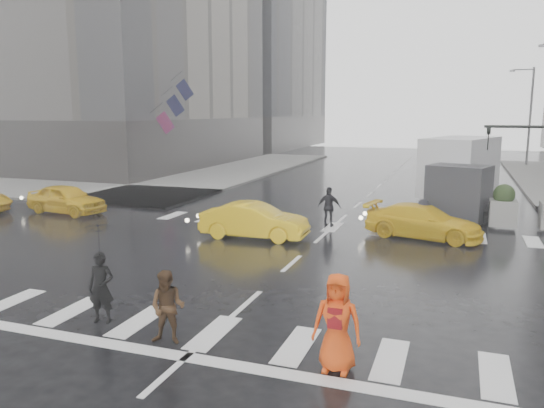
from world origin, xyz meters
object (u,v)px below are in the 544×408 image
at_px(pedestrian_orange, 337,323).
at_px(box_truck, 460,173).
at_px(taxi_front, 66,199).
at_px(taxi_mid, 254,221).
at_px(pedestrian_brown, 168,307).

bearing_deg(pedestrian_orange, box_truck, 82.86).
relative_size(taxi_front, taxi_mid, 0.99).
bearing_deg(taxi_mid, pedestrian_orange, -152.04).
height_order(taxi_front, taxi_mid, taxi_front).
height_order(pedestrian_brown, box_truck, box_truck).
bearing_deg(pedestrian_brown, taxi_mid, 89.83).
bearing_deg(pedestrian_brown, box_truck, 61.73).
height_order(pedestrian_orange, box_truck, box_truck).
distance_m(pedestrian_brown, box_truck, 19.36).
height_order(pedestrian_orange, taxi_mid, pedestrian_orange).
relative_size(pedestrian_orange, box_truck, 0.28).
bearing_deg(taxi_mid, box_truck, -43.19).
bearing_deg(taxi_front, pedestrian_brown, -124.53).
bearing_deg(pedestrian_orange, taxi_front, 144.05).
relative_size(pedestrian_orange, taxi_front, 0.46).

